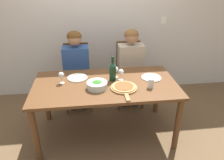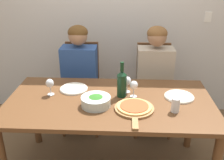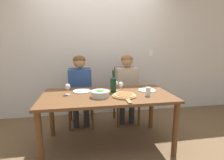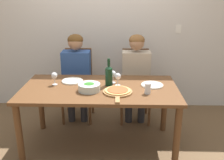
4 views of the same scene
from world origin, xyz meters
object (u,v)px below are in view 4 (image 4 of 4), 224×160
(chair_left, at_px, (78,82))
(wine_glass_centre, at_px, (113,74))
(wine_bottle, at_px, (109,75))
(water_tumbler, at_px, (148,88))
(dinner_plate_right, at_px, (152,85))
(pizza_on_board, at_px, (118,91))
(wine_glass_left, at_px, (54,76))
(chair_right, at_px, (135,83))
(wine_glass_right, at_px, (118,77))
(person_man, at_px, (136,71))
(dinner_plate_left, at_px, (72,81))
(broccoli_bowl, at_px, (89,87))
(person_woman, at_px, (76,70))

(chair_left, xyz_separation_m, wine_glass_centre, (0.52, -0.62, 0.32))
(wine_bottle, bearing_deg, water_tumbler, -30.05)
(wine_bottle, relative_size, dinner_plate_right, 1.24)
(pizza_on_board, distance_m, wine_glass_left, 0.77)
(wine_glass_left, height_order, wine_glass_centre, same)
(chair_right, xyz_separation_m, wine_glass_right, (-0.25, -0.71, 0.32))
(person_man, xyz_separation_m, dinner_plate_left, (-0.79, -0.47, 0.01))
(person_man, xyz_separation_m, pizza_on_board, (-0.24, -0.82, 0.02))
(broccoli_bowl, bearing_deg, wine_glass_centre, 45.90)
(chair_left, bearing_deg, wine_glass_centre, -50.19)
(dinner_plate_left, xyz_separation_m, wine_glass_right, (0.55, -0.12, 0.10))
(wine_glass_centre, bearing_deg, wine_bottle, -120.72)
(person_woman, xyz_separation_m, wine_glass_right, (0.57, -0.59, 0.10))
(chair_left, relative_size, pizza_on_board, 2.22)
(person_woman, height_order, wine_bottle, person_woman)
(chair_left, height_order, wine_glass_centre, chair_left)
(person_man, height_order, wine_glass_left, person_man)
(wine_glass_right, bearing_deg, water_tumbler, -36.34)
(chair_right, relative_size, person_woman, 0.81)
(dinner_plate_left, height_order, water_tumbler, water_tumbler)
(wine_bottle, distance_m, broccoli_bowl, 0.29)
(wine_bottle, relative_size, water_tumbler, 2.72)
(broccoli_bowl, relative_size, wine_glass_left, 1.61)
(wine_glass_left, bearing_deg, person_man, 31.09)
(pizza_on_board, relative_size, wine_glass_right, 3.03)
(person_woman, height_order, pizza_on_board, person_woman)
(chair_right, bearing_deg, water_tumbler, -85.52)
(dinner_plate_right, bearing_deg, person_woman, 148.98)
(broccoli_bowl, height_order, pizza_on_board, broccoli_bowl)
(person_man, distance_m, broccoli_bowl, 0.95)
(broccoli_bowl, xyz_separation_m, dinner_plate_left, (-0.24, 0.29, -0.03))
(person_man, height_order, water_tumbler, person_man)
(wine_glass_right, bearing_deg, pizza_on_board, -89.79)
(wine_glass_centre, bearing_deg, broccoli_bowl, -134.10)
(wine_bottle, distance_m, dinner_plate_left, 0.47)
(water_tumbler, bearing_deg, wine_glass_right, 143.66)
(chair_left, xyz_separation_m, broccoli_bowl, (0.26, -0.88, 0.26))
(chair_right, relative_size, wine_glass_centre, 6.71)
(person_woman, relative_size, person_man, 1.00)
(pizza_on_board, height_order, wine_glass_right, wine_glass_right)
(broccoli_bowl, height_order, dinner_plate_left, broccoli_bowl)
(water_tumbler, bearing_deg, person_man, 95.11)
(wine_glass_centre, distance_m, water_tumbler, 0.50)
(chair_right, bearing_deg, person_man, -90.00)
(wine_bottle, height_order, pizza_on_board, wine_bottle)
(person_man, distance_m, wine_bottle, 0.69)
(chair_left, height_order, wine_glass_right, chair_left)
(wine_glass_centre, bearing_deg, pizza_on_board, -79.59)
(person_woman, bearing_deg, wine_glass_right, -45.92)
(wine_bottle, xyz_separation_m, wine_glass_left, (-0.63, -0.01, -0.02))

